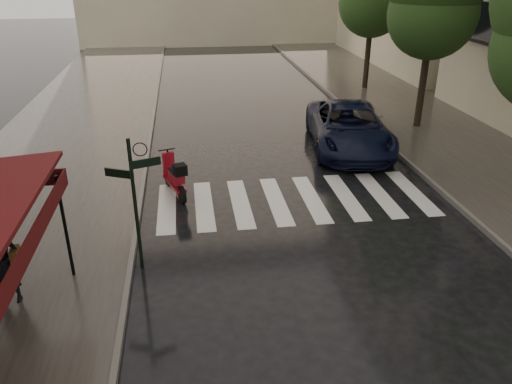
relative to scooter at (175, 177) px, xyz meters
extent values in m
plane|color=black|center=(0.44, -6.82, -0.57)|extent=(120.00, 120.00, 0.00)
cube|color=#38332D|center=(-4.06, 5.18, -0.51)|extent=(6.00, 60.00, 0.12)
cube|color=#38332D|center=(10.69, 5.18, -0.51)|extent=(5.50, 60.00, 0.12)
cube|color=#595651|center=(-1.01, 5.18, -0.50)|extent=(0.12, 60.00, 0.16)
cube|color=#595651|center=(7.89, 5.18, -0.50)|extent=(0.12, 60.00, 0.16)
cube|color=silver|center=(-0.26, -0.82, -0.57)|extent=(0.50, 3.20, 0.01)
cube|color=silver|center=(0.79, -0.82, -0.57)|extent=(0.50, 3.20, 0.01)
cube|color=silver|center=(1.84, -0.82, -0.57)|extent=(0.50, 3.20, 0.01)
cube|color=silver|center=(2.89, -0.82, -0.57)|extent=(0.50, 3.20, 0.01)
cube|color=silver|center=(3.94, -0.82, -0.57)|extent=(0.50, 3.20, 0.01)
cube|color=silver|center=(4.99, -0.82, -0.57)|extent=(0.50, 3.20, 0.01)
cube|color=silver|center=(6.04, -0.82, -0.57)|extent=(0.50, 3.20, 0.01)
cube|color=silver|center=(7.09, -0.82, -0.57)|extent=(0.50, 3.20, 0.01)
cube|color=#4D100B|center=(-2.08, -7.32, 1.78)|extent=(0.04, 7.00, 0.35)
cylinder|color=black|center=(-2.21, -4.07, 0.72)|extent=(0.07, 0.07, 2.35)
cylinder|color=black|center=(-0.76, -3.82, 0.98)|extent=(0.08, 0.08, 3.10)
cube|color=black|center=(-0.46, -3.82, 1.98)|extent=(0.62, 0.26, 0.18)
cube|color=black|center=(-1.04, -3.82, 1.78)|extent=(0.56, 0.29, 0.18)
cylinder|color=black|center=(9.94, 5.18, 1.79)|extent=(0.28, 0.28, 4.48)
sphere|color=#213C15|center=(9.94, 5.18, 3.95)|extent=(3.40, 3.40, 3.40)
cylinder|color=black|center=(10.14, 12.18, 1.73)|extent=(0.28, 0.28, 4.37)
sphere|color=#213C15|center=(10.14, 12.18, 3.84)|extent=(3.40, 3.40, 3.40)
imported|color=black|center=(-3.27, -4.84, 0.43)|extent=(0.67, 0.46, 1.77)
cube|color=#533616|center=(-3.02, -4.82, 0.55)|extent=(0.16, 0.34, 0.38)
cylinder|color=black|center=(0.18, -0.58, -0.31)|extent=(0.26, 0.53, 0.52)
cylinder|color=black|center=(-0.23, 0.71, -0.31)|extent=(0.26, 0.53, 0.52)
cube|color=maroon|center=(-0.03, 0.09, -0.23)|extent=(0.72, 1.43, 0.11)
cube|color=maroon|center=(0.05, -0.17, 0.10)|extent=(0.49, 0.67, 0.30)
cube|color=maroon|center=(-0.18, 0.55, 0.19)|extent=(0.37, 0.23, 0.81)
cylinder|color=black|center=(-0.21, 0.66, 0.64)|extent=(0.49, 0.19, 0.04)
cube|color=black|center=(0.17, -0.55, 0.46)|extent=(0.43, 0.41, 0.30)
imported|color=black|center=(6.33, 3.28, 0.23)|extent=(3.45, 6.10, 1.61)
camera|label=1|loc=(0.45, -13.70, 5.79)|focal=35.00mm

